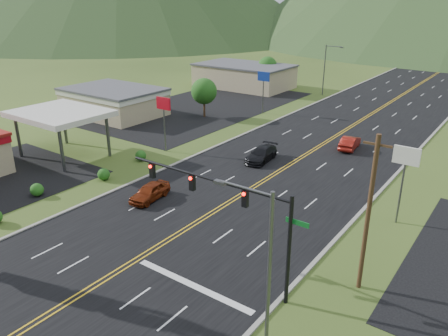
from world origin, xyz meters
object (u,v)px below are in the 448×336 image
Objects in this scene: streetlight_east at (264,263)px; car_red_near at (150,192)px; car_dark_mid at (261,155)px; traffic_signal at (231,204)px; streetlight_west at (326,67)px; car_red_far at (350,143)px; gas_canopy at (60,115)px.

streetlight_east reaches higher than car_red_near.
car_red_near is at bearing -107.46° from car_dark_mid.
traffic_signal is 3.01× the size of car_red_near.
streetlight_west is 37.54m from car_dark_mid.
traffic_signal is at bearing 139.61° from streetlight_east.
car_red_far reaches higher than car_dark_mid.
car_dark_mid is at bearing 31.85° from gas_canopy.
gas_canopy is 22.57m from car_dark_mid.
car_red_far is at bearing 96.24° from traffic_signal.
car_red_near is 0.85× the size of car_dark_mid.
traffic_signal is at bearing -15.70° from gas_canopy.
streetlight_east is at bearing -69.14° from streetlight_west.
streetlight_east is 64.21m from streetlight_west.
car_red_far is at bearing 62.17° from car_red_near.
car_red_far is at bearing 103.34° from streetlight_east.
car_dark_mid is at bearing 121.15° from streetlight_east.
streetlight_east is (4.70, -4.00, -0.15)m from traffic_signal.
car_red_near is (15.93, -2.58, -4.13)m from gas_canopy.
car_red_far is (25.27, 21.34, -4.11)m from gas_canopy.
streetlight_east is 1.75× the size of car_dark_mid.
streetlight_east is 35.28m from gas_canopy.
traffic_signal is 14.42m from car_red_near.
streetlight_west is at bearing 89.83° from car_red_near.
car_dark_mid reaches higher than car_red_near.
streetlight_west is 0.90× the size of gas_canopy.
gas_canopy is at bearing 164.30° from traffic_signal.
car_red_far is at bearing 40.18° from gas_canopy.
gas_canopy is at bearing -154.08° from car_dark_mid.
car_red_near is at bearing -83.67° from streetlight_west.
traffic_signal is 58.88m from streetlight_west.
traffic_signal reaches higher than car_red_far.
streetlight_east is 2.07× the size of car_red_near.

